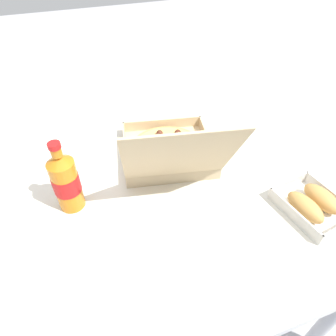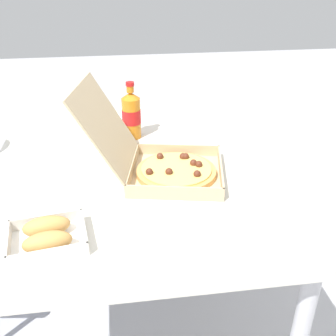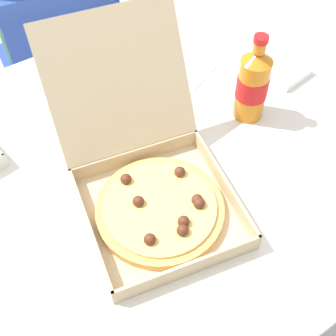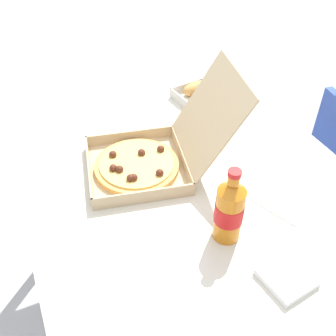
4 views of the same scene
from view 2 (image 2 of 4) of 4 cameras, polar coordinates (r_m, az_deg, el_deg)
The scene contains 7 objects.
ground_plane at distance 1.85m, azimuth -3.81°, elevation -20.15°, with size 10.00×10.00×0.00m, color #B2B2B7.
dining_table at distance 1.42m, azimuth -4.65°, elevation -2.39°, with size 1.17×0.98×0.73m.
pizza_box_open at distance 1.30m, azimuth -0.50°, elevation 0.61°, with size 0.38×0.50×0.30m.
bread_side_box at distance 1.06m, azimuth -16.88°, elevation -9.24°, with size 0.18×0.21×0.06m.
cola_bottle at distance 1.57m, azimuth -5.26°, elevation 7.59°, with size 0.07×0.07×0.22m.
paper_menu at distance 1.55m, azimuth -12.89°, elevation 2.88°, with size 0.21×0.15×0.00m, color white.
napkin_pile at distance 1.76m, azimuth -7.52°, elevation 6.92°, with size 0.11×0.11×0.02m, color white.
Camera 2 is at (-1.22, 0.05, 1.38)m, focal length 42.63 mm.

